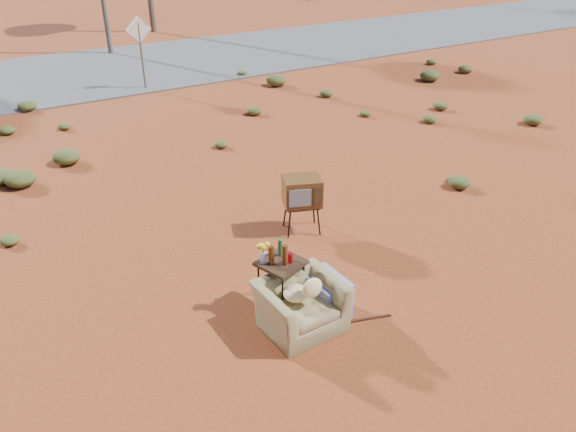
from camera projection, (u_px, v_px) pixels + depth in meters
ground at (327, 307)px, 7.91m from camera, size 140.00×140.00×0.00m
highway at (74, 74)px, 19.11m from camera, size 140.00×7.00×0.04m
armchair at (306, 297)px, 7.40m from camera, size 1.25×0.81×0.92m
tv_unit at (302, 192)px, 9.45m from camera, size 0.76×0.69×1.00m
side_table at (277, 260)px, 7.49m from camera, size 0.68×0.68×1.09m
rusty_bar at (339, 323)px, 7.57m from camera, size 1.43×0.50×0.04m
road_sign at (140, 40)px, 16.85m from camera, size 0.78×0.06×2.19m
scrub_patch at (160, 194)px, 10.76m from camera, size 17.49×8.07×0.33m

